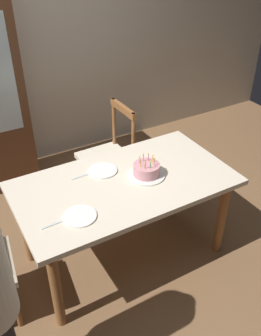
{
  "coord_description": "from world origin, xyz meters",
  "views": [
    {
      "loc": [
        -1.05,
        -1.93,
        2.34
      ],
      "look_at": [
        0.05,
        0.0,
        0.85
      ],
      "focal_mm": 39.92,
      "sensor_mm": 36.0,
      "label": 1
    }
  ],
  "objects_px": {
    "dining_table": "(125,192)",
    "plate_near_celebrant": "(80,216)",
    "plate_far_side": "(103,170)",
    "chair_spindle_back": "(108,158)",
    "birthday_cake": "(146,171)"
  },
  "relations": [
    {
      "from": "dining_table",
      "to": "chair_spindle_back",
      "type": "bearing_deg",
      "value": 72.43
    },
    {
      "from": "dining_table",
      "to": "plate_near_celebrant",
      "type": "xyz_separation_m",
      "value": [
        -0.44,
        -0.2,
        0.1
      ]
    },
    {
      "from": "birthday_cake",
      "to": "chair_spindle_back",
      "type": "bearing_deg",
      "value": 85.36
    },
    {
      "from": "dining_table",
      "to": "plate_far_side",
      "type": "height_order",
      "value": "plate_far_side"
    },
    {
      "from": "birthday_cake",
      "to": "plate_near_celebrant",
      "type": "bearing_deg",
      "value": -163.58
    },
    {
      "from": "birthday_cake",
      "to": "plate_far_side",
      "type": "xyz_separation_m",
      "value": [
        -0.26,
        0.21,
        -0.04
      ]
    },
    {
      "from": "dining_table",
      "to": "plate_near_celebrant",
      "type": "relative_size",
      "value": 7.24
    },
    {
      "from": "dining_table",
      "to": "plate_far_side",
      "type": "distance_m",
      "value": 0.23
    },
    {
      "from": "plate_far_side",
      "to": "dining_table",
      "type": "bearing_deg",
      "value": -67.95
    },
    {
      "from": "plate_near_celebrant",
      "to": "plate_far_side",
      "type": "height_order",
      "value": "same"
    },
    {
      "from": "plate_far_side",
      "to": "chair_spindle_back",
      "type": "height_order",
      "value": "chair_spindle_back"
    },
    {
      "from": "birthday_cake",
      "to": "plate_far_side",
      "type": "relative_size",
      "value": 1.27
    },
    {
      "from": "plate_near_celebrant",
      "to": "chair_spindle_back",
      "type": "relative_size",
      "value": 0.23
    },
    {
      "from": "plate_near_celebrant",
      "to": "plate_far_side",
      "type": "distance_m",
      "value": 0.53
    },
    {
      "from": "birthday_cake",
      "to": "plate_near_celebrant",
      "type": "distance_m",
      "value": 0.64
    }
  ]
}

